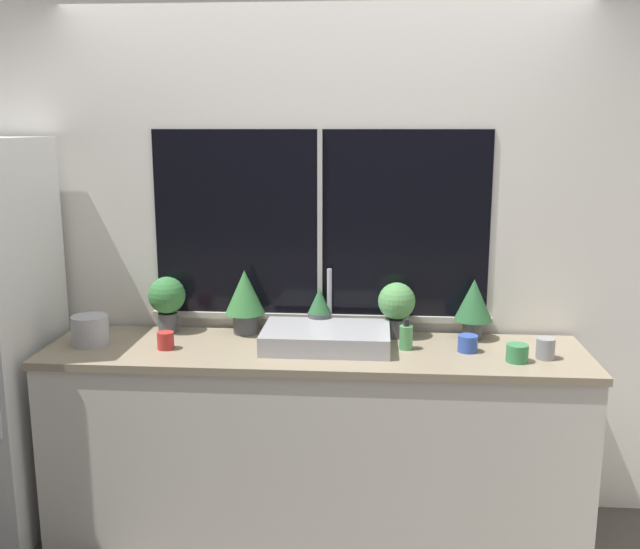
# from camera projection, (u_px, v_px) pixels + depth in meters

# --- Properties ---
(wall_back) EXTENTS (8.00, 0.09, 2.70)m
(wall_back) POSITION_uv_depth(u_px,v_px,m) (321.00, 245.00, 3.55)
(wall_back) COLOR silver
(wall_back) RESTS_ON ground_plane
(counter) EXTENTS (2.49, 0.61, 0.93)m
(counter) POSITION_uv_depth(u_px,v_px,m) (314.00, 442.00, 3.38)
(counter) COLOR silver
(counter) RESTS_ON ground_plane
(sink) EXTENTS (0.59, 0.43, 0.33)m
(sink) POSITION_uv_depth(u_px,v_px,m) (326.00, 337.00, 3.30)
(sink) COLOR #ADADB2
(sink) RESTS_ON counter
(potted_plant_far_left) EXTENTS (0.18, 0.18, 0.28)m
(potted_plant_far_left) POSITION_uv_depth(u_px,v_px,m) (167.00, 299.00, 3.52)
(potted_plant_far_left) COLOR #4C4C51
(potted_plant_far_left) RESTS_ON counter
(potted_plant_left) EXTENTS (0.20, 0.20, 0.32)m
(potted_plant_left) POSITION_uv_depth(u_px,v_px,m) (245.00, 297.00, 3.49)
(potted_plant_left) COLOR #4C4C51
(potted_plant_left) RESTS_ON counter
(potted_plant_center) EXTENTS (0.11, 0.11, 0.23)m
(potted_plant_center) POSITION_uv_depth(u_px,v_px,m) (319.00, 312.00, 3.48)
(potted_plant_center) COLOR #4C4C51
(potted_plant_center) RESTS_ON counter
(potted_plant_right) EXTENTS (0.18, 0.18, 0.27)m
(potted_plant_right) POSITION_uv_depth(u_px,v_px,m) (397.00, 305.00, 3.44)
(potted_plant_right) COLOR #4C4C51
(potted_plant_right) RESTS_ON counter
(potted_plant_far_right) EXTENTS (0.18, 0.18, 0.29)m
(potted_plant_far_right) POSITION_uv_depth(u_px,v_px,m) (474.00, 303.00, 3.41)
(potted_plant_far_right) COLOR #4C4C51
(potted_plant_far_right) RESTS_ON counter
(soap_bottle) EXTENTS (0.06, 0.06, 0.14)m
(soap_bottle) POSITION_uv_depth(u_px,v_px,m) (406.00, 337.00, 3.26)
(soap_bottle) COLOR #519E5B
(soap_bottle) RESTS_ON counter
(mug_green) EXTENTS (0.10, 0.10, 0.08)m
(mug_green) POSITION_uv_depth(u_px,v_px,m) (517.00, 353.00, 3.09)
(mug_green) COLOR #38844C
(mug_green) RESTS_ON counter
(mug_grey) EXTENTS (0.08, 0.08, 0.09)m
(mug_grey) POSITION_uv_depth(u_px,v_px,m) (546.00, 349.00, 3.13)
(mug_grey) COLOR gray
(mug_grey) RESTS_ON counter
(mug_red) EXTENTS (0.08, 0.08, 0.08)m
(mug_red) POSITION_uv_depth(u_px,v_px,m) (166.00, 341.00, 3.27)
(mug_red) COLOR #B72D28
(mug_red) RESTS_ON counter
(mug_blue) EXTENTS (0.09, 0.09, 0.08)m
(mug_blue) POSITION_uv_depth(u_px,v_px,m) (468.00, 343.00, 3.23)
(mug_blue) COLOR #3351AD
(mug_blue) RESTS_ON counter
(kettle) EXTENTS (0.17, 0.17, 0.15)m
(kettle) POSITION_uv_depth(u_px,v_px,m) (90.00, 329.00, 3.33)
(kettle) COLOR #B2B2B7
(kettle) RESTS_ON counter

